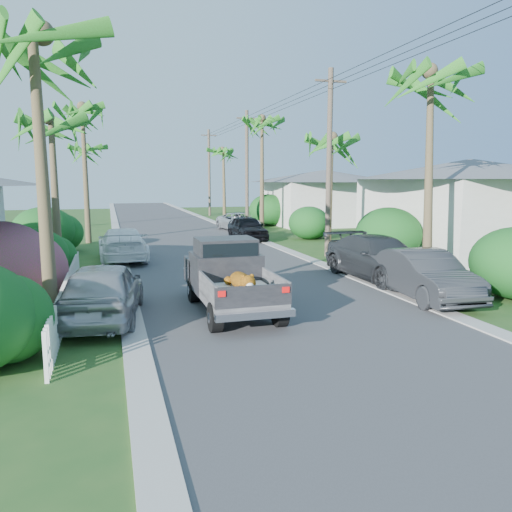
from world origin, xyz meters
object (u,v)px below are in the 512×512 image
object	(u,v)px
palm_l_c	(82,108)
palm_l_d	(84,147)
pickup_truck	(228,275)
parked_car_rm	(379,258)
house_right_far	(324,199)
parked_car_rd	(239,222)
palm_r_b	(331,138)
palm_r_d	(224,150)
utility_pole_c	(247,169)
parked_car_rn	(424,275)
parked_car_lf	(123,244)
parked_car_rf	(247,228)
utility_pole_b	(329,162)
utility_pole_d	(209,172)
parked_car_ln	(103,291)
palm_l_b	(50,118)
house_right_near	(468,210)
palm_l_a	(33,35)
palm_r_c	(262,119)
palm_r_a	(434,73)

from	to	relation	value
palm_l_c	palm_l_d	distance (m)	12.10
pickup_truck	parked_car_rm	world-z (taller)	pickup_truck
palm_l_d	house_right_far	distance (m)	20.37
parked_car_rd	palm_l_d	distance (m)	14.56
palm_r_b	house_right_far	size ratio (longest dim) A/B	0.80
palm_r_d	utility_pole_c	xyz separation A→B (m)	(-0.90, -12.00, -2.14)
parked_car_rn	palm_l_d	bearing A→B (deg)	115.28
parked_car_lf	palm_l_c	bearing A→B (deg)	-78.10
parked_car_rf	palm_l_d	distance (m)	17.65
parked_car_rn	parked_car_rd	world-z (taller)	parked_car_rn
parked_car_rf	parked_car_lf	distance (m)	9.99
utility_pole_b	utility_pole_d	bearing A→B (deg)	90.00
parked_car_rm	utility_pole_c	bearing A→B (deg)	85.44
parked_car_rm	parked_car_lf	world-z (taller)	parked_car_rm
parked_car_ln	palm_r_d	bearing A→B (deg)	-100.09
parked_car_lf	palm_l_b	size ratio (longest dim) A/B	0.71
house_right_near	parked_car_lf	bearing A→B (deg)	171.88
pickup_truck	parked_car_ln	xyz separation A→B (m)	(-3.51, -0.30, -0.21)
palm_r_d	house_right_far	xyz separation A→B (m)	(6.50, -10.00, -4.62)
pickup_truck	utility_pole_d	bearing A→B (deg)	79.59
pickup_truck	palm_l_a	xyz separation A→B (m)	(-4.71, -1.42, 5.92)
parked_car_rd	utility_pole_b	bearing A→B (deg)	-92.40
house_right_far	utility_pole_c	xyz separation A→B (m)	(-7.40, -2.00, 2.48)
house_right_near	parked_car_rf	bearing A→B (deg)	137.25
parked_car_rf	palm_l_b	bearing A→B (deg)	-140.89
palm_r_c	parked_car_ln	bearing A→B (deg)	-117.11
parked_car_lf	palm_l_d	distance (m)	20.48
parked_car_rd	palm_r_b	bearing A→B (deg)	-86.67
parked_car_rn	palm_r_c	bearing A→B (deg)	91.10
palm_r_a	palm_r_b	distance (m)	9.12
palm_r_d	utility_pole_d	bearing A→B (deg)	106.70
parked_car_rd	parked_car_ln	distance (m)	24.24
parked_car_lf	palm_l_c	xyz separation A→B (m)	(-1.80, 7.54, 7.15)
parked_car_ln	palm_l_a	world-z (taller)	palm_l_a
parked_car_rn	parked_car_rd	bearing A→B (deg)	95.46
parked_car_lf	utility_pole_c	distance (m)	17.15
utility_pole_b	utility_pole_d	xyz separation A→B (m)	(0.00, 30.00, 0.00)
parked_car_ln	parked_car_lf	xyz separation A→B (m)	(0.80, 10.33, -0.04)
utility_pole_b	parked_car_lf	bearing A→B (deg)	171.55
palm_l_d	palm_l_b	bearing A→B (deg)	-90.78
house_right_far	parked_car_ln	bearing A→B (deg)	-124.82
parked_car_ln	utility_pole_b	xyz separation A→B (m)	(10.60, 8.88, 3.80)
parked_car_rd	utility_pole_c	distance (m)	4.39
palm_r_b	palm_r_d	xyz separation A→B (m)	(-0.10, 25.00, 0.79)
parked_car_rn	palm_r_a	xyz separation A→B (m)	(1.56, 2.19, 6.66)
palm_l_b	house_right_far	bearing A→B (deg)	42.27
palm_l_c	house_right_near	bearing A→B (deg)	-27.76
parked_car_rm	house_right_near	xyz separation A→B (m)	(8.00, 5.00, 1.41)
parked_car_rf	utility_pole_b	size ratio (longest dim) A/B	0.49
parked_car_rd	parked_car_rm	bearing A→B (deg)	-95.61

